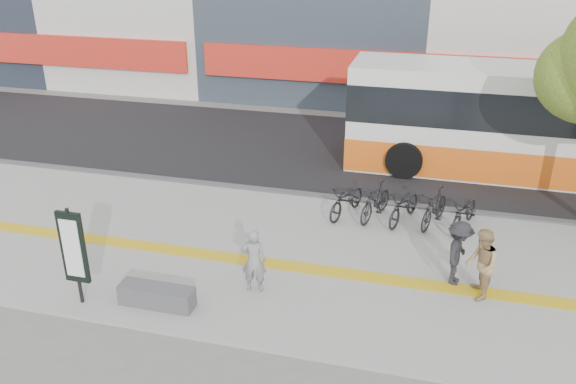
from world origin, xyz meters
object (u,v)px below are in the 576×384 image
(bench, at_px, (157,296))
(seated_woman, at_px, (254,260))
(pedestrian_dark, at_px, (459,253))
(bus, at_px, (555,128))
(pedestrian_tan, at_px, (481,264))
(signboard, at_px, (73,249))

(bench, xyz_separation_m, seated_woman, (1.80, 1.07, 0.51))
(bench, bearing_deg, pedestrian_dark, 22.16)
(pedestrian_dark, bearing_deg, bus, -9.20)
(pedestrian_tan, bearing_deg, signboard, -81.38)
(bus, relative_size, pedestrian_dark, 8.43)
(seated_woman, bearing_deg, bus, -137.51)
(pedestrian_dark, bearing_deg, bench, 124.25)
(bench, relative_size, pedestrian_dark, 1.06)
(seated_woman, bearing_deg, signboard, 13.75)
(bench, xyz_separation_m, bus, (8.87, 9.70, 1.35))
(bench, distance_m, pedestrian_tan, 6.83)
(bus, bearing_deg, pedestrian_tan, -107.16)
(bench, height_order, pedestrian_dark, pedestrian_dark)
(signboard, bearing_deg, pedestrian_tan, 16.11)
(signboard, relative_size, pedestrian_dark, 1.46)
(signboard, bearing_deg, bus, 43.71)
(seated_woman, height_order, pedestrian_dark, pedestrian_dark)
(bus, distance_m, pedestrian_tan, 8.06)
(bus, xyz_separation_m, pedestrian_dark, (-2.82, -7.24, -0.82))
(seated_woman, bearing_deg, bench, 22.41)
(seated_woman, relative_size, pedestrian_tan, 0.93)
(bus, bearing_deg, pedestrian_dark, -111.29)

